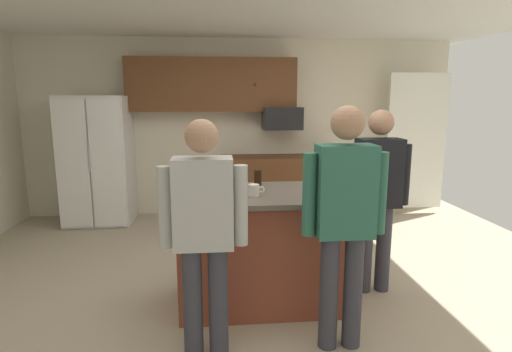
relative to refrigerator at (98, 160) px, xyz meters
name	(u,v)px	position (x,y,z in m)	size (l,w,h in m)	color
floor	(257,293)	(2.00, -2.38, -0.89)	(7.04, 7.04, 0.00)	#B7A88E
back_wall	(240,128)	(2.00, 0.42, 0.41)	(6.40, 0.10, 2.60)	beige
french_door_window_panel	(416,142)	(4.60, 0.02, 0.21)	(0.90, 0.06, 2.00)	white
cabinet_run_upper	(212,85)	(1.60, 0.22, 1.04)	(2.40, 0.38, 0.75)	brown
cabinet_run_lower	(281,186)	(2.60, 0.10, -0.44)	(1.80, 0.63, 0.90)	brown
refrigerator	(98,160)	(0.00, 0.00, 0.00)	(0.89, 0.76, 1.77)	white
microwave_over_range	(282,118)	(2.60, 0.12, 0.56)	(0.56, 0.40, 0.32)	black
kitchen_island	(259,248)	(2.00, -2.54, -0.39)	(1.43, 0.86, 0.97)	brown
person_host_foreground	(377,190)	(3.06, -2.42, 0.06)	(0.57, 0.22, 1.64)	#383842
person_guest_right	(344,213)	(2.50, -3.23, 0.09)	(0.57, 0.22, 1.68)	#383842
person_guest_left	(204,226)	(1.57, -3.26, 0.03)	(0.57, 0.22, 1.60)	#383842
mug_ceramic_white	(254,190)	(1.95, -2.67, 0.13)	(0.13, 0.09, 0.09)	white
glass_stout_tall	(258,178)	(2.02, -2.28, 0.15)	(0.07, 0.07, 0.14)	black
tumbler_amber	(309,188)	(2.38, -2.72, 0.15)	(0.07, 0.07, 0.14)	black
glass_pilsner	(237,185)	(1.82, -2.56, 0.15)	(0.07, 0.07, 0.14)	black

